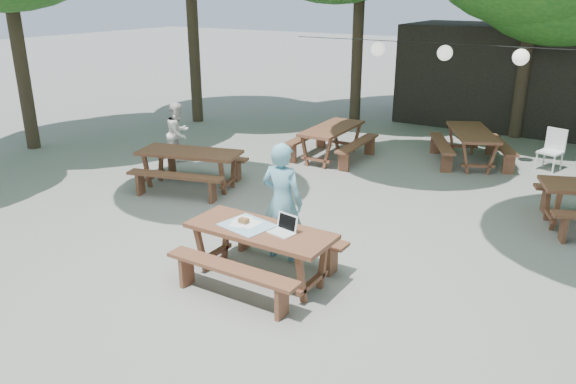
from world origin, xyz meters
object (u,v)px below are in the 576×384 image
at_px(picnic_table_nw, 190,169).
at_px(plastic_chair, 550,158).
at_px(woman, 282,202).
at_px(main_picnic_table, 261,253).
at_px(second_person, 178,133).

xyz_separation_m(picnic_table_nw, plastic_chair, (5.88, 5.02, -0.13)).
xyz_separation_m(woman, plastic_chair, (2.68, 6.68, -0.61)).
xyz_separation_m(main_picnic_table, picnic_table_nw, (-3.32, 2.39, 0.00)).
height_order(picnic_table_nw, plastic_chair, plastic_chair).
distance_m(woman, second_person, 5.30).
relative_size(main_picnic_table, plastic_chair, 2.22).
distance_m(main_picnic_table, picnic_table_nw, 4.09).
height_order(woman, plastic_chair, woman).
height_order(main_picnic_table, second_person, second_person).
height_order(second_person, plastic_chair, second_person).
bearing_deg(main_picnic_table, woman, 99.24).
relative_size(picnic_table_nw, plastic_chair, 2.50).
height_order(woman, second_person, woman).
xyz_separation_m(woman, second_person, (-4.51, 2.78, -0.17)).
bearing_deg(picnic_table_nw, main_picnic_table, -51.25).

